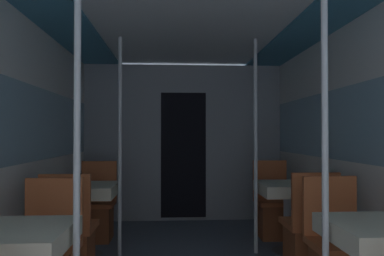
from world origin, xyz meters
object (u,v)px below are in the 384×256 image
(chair_right_far_1, at_px, (273,213))
(support_pole_left_1, at_px, (120,146))
(dining_table_right_1, at_px, (288,194))
(support_pole_right_1, at_px, (256,145))
(dining_table_left_0, at_px, (12,248))
(chair_left_near_1, at_px, (70,244))
(chair_right_near_1, at_px, (309,240))
(chair_left_far_1, at_px, (96,215))
(dining_table_right_0, at_px, (384,242))
(support_pole_right_0, at_px, (325,154))
(support_pole_left_0, at_px, (77,155))
(dining_table_left_1, at_px, (85,196))

(chair_right_far_1, bearing_deg, support_pole_left_1, 18.20)
(dining_table_right_1, bearing_deg, support_pole_right_1, -180.00)
(dining_table_left_0, relative_size, chair_left_near_1, 0.80)
(chair_right_near_1, bearing_deg, chair_left_near_1, 180.00)
(chair_left_far_1, xyz_separation_m, dining_table_right_0, (2.08, -2.32, 0.32))
(dining_table_right_0, distance_m, dining_table_right_1, 1.74)
(support_pole_right_0, distance_m, support_pole_right_1, 1.74)
(dining_table_left_0, xyz_separation_m, dining_table_right_1, (2.08, 1.74, 0.00))
(chair_left_near_1, bearing_deg, chair_left_far_1, 90.00)
(chair_left_near_1, xyz_separation_m, chair_right_far_1, (2.08, 1.14, 0.00))
(support_pole_left_0, xyz_separation_m, dining_table_right_0, (1.74, 0.00, -0.50))
(dining_table_left_0, height_order, support_pole_left_1, support_pole_left_1)
(chair_left_far_1, relative_size, dining_table_right_1, 1.26)
(support_pole_left_1, bearing_deg, chair_left_far_1, 121.05)
(dining_table_right_0, distance_m, chair_right_near_1, 1.22)
(support_pole_left_0, bearing_deg, chair_left_far_1, 98.46)
(dining_table_left_1, bearing_deg, support_pole_right_1, -0.00)
(dining_table_left_0, xyz_separation_m, chair_right_near_1, (2.08, 1.17, -0.32))
(chair_left_near_1, distance_m, support_pole_right_0, 2.25)
(chair_left_far_1, bearing_deg, support_pole_right_0, 126.92)
(dining_table_right_1, distance_m, support_pole_right_1, 0.61)
(support_pole_left_1, distance_m, dining_table_right_1, 1.81)
(support_pole_left_1, distance_m, dining_table_right_0, 2.51)
(chair_right_near_1, xyz_separation_m, chair_right_far_1, (0.00, 1.14, 0.00))
(dining_table_left_0, distance_m, support_pole_right_1, 2.51)
(dining_table_left_1, height_order, support_pole_left_1, support_pole_left_1)
(dining_table_left_1, bearing_deg, chair_left_near_1, -90.00)
(dining_table_left_1, relative_size, chair_right_near_1, 0.80)
(chair_right_near_1, bearing_deg, chair_left_far_1, 151.24)
(dining_table_right_0, bearing_deg, chair_right_near_1, 90.00)
(chair_left_far_1, xyz_separation_m, support_pole_right_1, (1.74, -0.57, 0.83))
(support_pole_left_0, relative_size, chair_left_far_1, 2.46)
(support_pole_right_0, relative_size, chair_right_far_1, 2.46)
(support_pole_left_0, bearing_deg, chair_right_far_1, 53.08)
(support_pole_left_1, relative_size, support_pole_right_0, 1.00)
(chair_left_near_1, distance_m, dining_table_right_1, 2.19)
(support_pole_left_0, xyz_separation_m, chair_left_far_1, (-0.34, 2.32, -0.83))
(chair_right_near_1, bearing_deg, dining_table_right_0, -90.00)
(dining_table_right_1, bearing_deg, dining_table_left_0, -140.08)
(dining_table_right_0, xyz_separation_m, dining_table_right_1, (0.00, 1.74, 0.00))
(dining_table_left_1, relative_size, support_pole_left_1, 0.32)
(dining_table_left_0, bearing_deg, support_pole_right_1, 45.07)
(dining_table_left_0, relative_size, support_pole_right_1, 0.32)
(chair_left_near_1, height_order, chair_left_far_1, same)
(dining_table_left_0, distance_m, chair_right_far_1, 3.13)
(dining_table_left_0, height_order, chair_right_far_1, chair_right_far_1)
(chair_right_near_1, bearing_deg, support_pole_left_1, 161.80)
(support_pole_left_0, distance_m, support_pole_right_1, 2.23)
(dining_table_right_1, bearing_deg, chair_right_near_1, -90.00)
(chair_right_far_1, bearing_deg, chair_left_far_1, 0.00)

